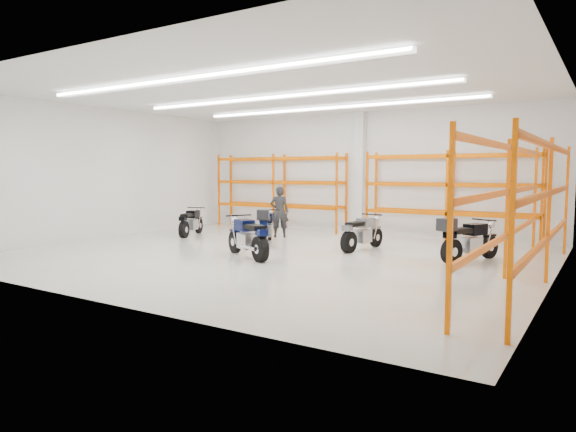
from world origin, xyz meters
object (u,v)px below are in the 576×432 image
Objects in this scene: structural_column at (360,173)px; motorcycle_back_d at (466,240)px; motorcycle_main at (248,239)px; motorcycle_back_a at (191,223)px; motorcycle_back_c at (361,234)px; standing_man at (279,212)px; motorcycle_back_b at (266,227)px.

motorcycle_back_d is at bearing -40.57° from structural_column.
motorcycle_back_a is (-4.58, 2.65, -0.06)m from motorcycle_main.
motorcycle_back_c is at bearing 1.73° from motorcycle_back_a.
motorcycle_main is at bearing -91.67° from structural_column.
motorcycle_back_d reaches higher than motorcycle_back_a.
standing_man reaches higher than motorcycle_back_a.
motorcycle_back_c is at bearing 55.18° from motorcycle_main.
motorcycle_back_b is 0.97× the size of motorcycle_back_d.
motorcycle_back_a is at bearing 175.36° from motorcycle_back_b.
motorcycle_main is 5.29m from motorcycle_back_a.
motorcycle_main is at bearing 83.70° from standing_man.
motorcycle_back_b is 0.99× the size of motorcycle_back_c.
motorcycle_back_c reaches higher than motorcycle_back_a.
motorcycle_back_b is at bearing -171.04° from motorcycle_back_c.
motorcycle_back_c is 3.10m from motorcycle_back_d.
motorcycle_main is at bearing -153.69° from motorcycle_back_d.
motorcycle_back_b is 1.84m from standing_man.
motorcycle_main is 0.99× the size of motorcycle_back_c.
motorcycle_back_b reaches higher than motorcycle_back_c.
structural_column is at bearing -154.87° from standing_man.
motorcycle_back_d is at bearing 1.28° from motorcycle_back_b.
structural_column is at bearing 88.33° from motorcycle_main.
motorcycle_back_b is (-1.08, 2.36, 0.03)m from motorcycle_main.
motorcycle_back_a is 0.92× the size of motorcycle_back_c.
motorcycle_back_a is 6.49m from structural_column.
standing_man is (-3.67, 1.22, 0.41)m from motorcycle_back_c.
motorcycle_main is at bearing -65.51° from motorcycle_back_b.
structural_column is (1.27, 4.30, 1.69)m from motorcycle_back_b.
standing_man reaches higher than motorcycle_back_c.
motorcycle_main is 0.99× the size of motorcycle_back_b.
motorcycle_back_c is (1.98, 2.85, -0.04)m from motorcycle_main.
motorcycle_back_a is at bearing -139.93° from structural_column.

